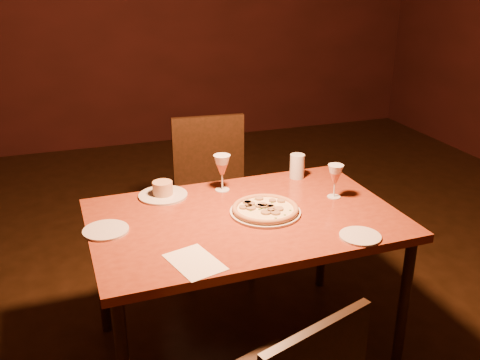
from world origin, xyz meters
name	(u,v)px	position (x,y,z in m)	size (l,w,h in m)	color
floor	(272,339)	(0.00, 0.00, 0.00)	(7.00, 7.00, 0.00)	black
dining_table	(245,229)	(-0.16, -0.01, 0.67)	(1.40, 0.92, 0.74)	#923C1E
chair_far	(213,186)	(-0.06, 0.86, 0.53)	(0.49, 0.49, 0.94)	black
pizza_plate	(265,209)	(-0.06, -0.02, 0.76)	(0.33, 0.33, 0.04)	silver
ramekin_saucer	(163,192)	(-0.46, 0.32, 0.76)	(0.24, 0.24, 0.08)	silver
wine_glass_far	(222,173)	(-0.16, 0.30, 0.83)	(0.08, 0.08, 0.19)	#CC7655
wine_glass_right	(335,181)	(0.33, 0.04, 0.82)	(0.08, 0.08, 0.17)	#CC7655
water_tumbler	(297,166)	(0.26, 0.34, 0.80)	(0.08, 0.08, 0.13)	silver
side_plate_left	(106,230)	(-0.77, 0.03, 0.74)	(0.20, 0.20, 0.01)	silver
side_plate_near	(360,236)	(0.23, -0.36, 0.74)	(0.17, 0.17, 0.01)	silver
menu_card	(195,262)	(-0.47, -0.34, 0.74)	(0.16, 0.24, 0.00)	silver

